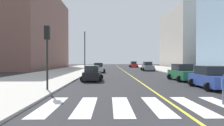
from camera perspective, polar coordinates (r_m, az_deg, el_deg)
sidewalk_kerb_east at (r=29.31m, az=31.10°, el=-3.68°), size 10.00×120.00×0.15m
sidewalk_kerb_west at (r=26.39m, az=-20.66°, el=-4.10°), size 10.00×120.00×0.15m
crosswalk_paint at (r=9.65m, az=19.80°, el=-13.00°), size 13.50×4.00×0.01m
lane_divider_paint at (r=44.94m, az=3.28°, el=-2.14°), size 0.16×80.00×0.01m
parking_garage_concrete at (r=71.30m, az=25.13°, el=7.07°), size 18.00×24.00×20.40m
low_rise_brick_west at (r=56.36m, az=-25.97°, el=9.51°), size 16.00×32.00×21.85m
car_blue_nearest at (r=16.53m, az=29.62°, el=-4.27°), size 2.64×4.19×1.86m
car_black_second at (r=19.88m, az=-6.49°, el=-3.51°), size 2.43×3.88×1.73m
car_gray_third at (r=40.10m, az=11.62°, el=-1.14°), size 2.96×4.65×2.05m
car_silver_fourth at (r=33.41m, az=-4.45°, el=-1.65°), size 2.69×4.25×1.88m
car_red_fifth at (r=59.57m, az=7.10°, el=-0.51°), size 2.87×4.58×2.05m
car_green_sixth at (r=21.57m, az=22.17°, el=-2.99°), size 2.79×4.37×1.92m
traffic_light_far_corner at (r=13.73m, az=-20.51°, el=5.58°), size 0.36×0.41×4.70m
park_bench at (r=24.51m, az=28.99°, el=-3.08°), size 1.84×0.71×1.12m
street_lamp at (r=32.65m, az=-8.94°, el=5.14°), size 0.44×0.44×7.91m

